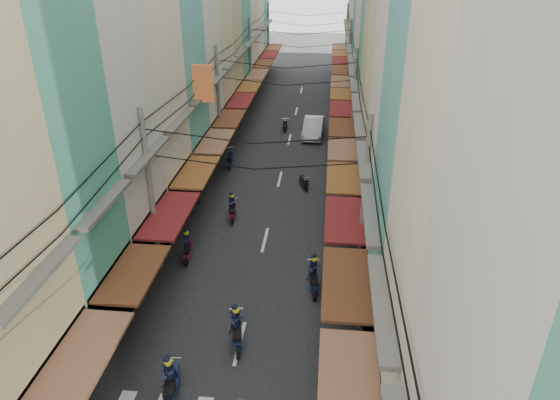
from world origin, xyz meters
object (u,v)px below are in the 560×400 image
Objects in this scene: market_umbrella at (403,337)px; traffic_sign at (361,291)px; bicycle at (380,373)px; white_car at (313,136)px.

market_umbrella is 0.94× the size of traffic_sign.
traffic_sign is (-1.28, 2.85, -0.29)m from market_umbrella.
bicycle is at bearing -73.46° from traffic_sign.
bicycle is 3.16m from traffic_sign.
traffic_sign is (-0.72, 2.42, 1.90)m from bicycle.
white_car is 26.92m from market_umbrella.
traffic_sign reaches higher than market_umbrella.
market_umbrella is at bearing -138.42° from bicycle.
white_car is at bearing 98.87° from market_umbrella.
bicycle is 0.56× the size of traffic_sign.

